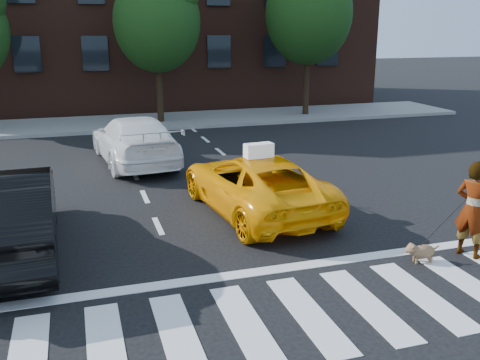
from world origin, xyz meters
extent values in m
plane|color=black|center=(0.00, 0.00, 0.00)|extent=(120.00, 120.00, 0.00)
cube|color=silver|center=(0.00, 0.00, 0.01)|extent=(13.00, 2.40, 0.01)
cube|color=silver|center=(0.00, 1.60, 0.01)|extent=(12.00, 0.30, 0.01)
cube|color=slate|center=(0.00, 17.50, 0.07)|extent=(30.00, 4.00, 0.15)
cylinder|color=black|center=(0.50, 17.00, 1.77)|extent=(0.28, 0.28, 3.55)
ellipsoid|color=#14340E|center=(0.50, 17.00, 4.40)|extent=(3.69, 3.69, 4.25)
cylinder|color=black|center=(7.50, 17.00, 1.93)|extent=(0.28, 0.28, 3.85)
ellipsoid|color=#14340E|center=(7.50, 17.00, 4.77)|extent=(4.00, 4.00, 4.60)
imported|color=#FFA505|center=(0.76, 4.73, 0.68)|extent=(2.77, 5.09, 1.35)
imported|color=black|center=(-4.55, 3.79, 0.84)|extent=(1.95, 5.14, 1.67)
imported|color=white|center=(-1.40, 10.25, 0.75)|extent=(2.59, 5.35, 1.50)
imported|color=#999999|center=(3.79, 1.10, 0.93)|extent=(0.68, 0.80, 1.85)
ellipsoid|color=olive|center=(2.79, 1.10, 0.21)|extent=(0.51, 0.34, 0.26)
sphere|color=olive|center=(2.57, 1.15, 0.27)|extent=(0.23, 0.23, 0.19)
sphere|color=olive|center=(2.49, 1.16, 0.24)|extent=(0.11, 0.11, 0.09)
cylinder|color=olive|center=(3.02, 1.05, 0.27)|extent=(0.14, 0.07, 0.11)
sphere|color=olive|center=(2.58, 1.21, 0.33)|extent=(0.08, 0.08, 0.07)
sphere|color=olive|center=(2.56, 1.08, 0.33)|extent=(0.08, 0.08, 0.07)
cylinder|color=olive|center=(2.65, 1.07, 0.06)|extent=(0.06, 0.06, 0.13)
cylinder|color=olive|center=(2.67, 1.18, 0.06)|extent=(0.06, 0.06, 0.13)
cylinder|color=olive|center=(2.92, 1.02, 0.06)|extent=(0.06, 0.06, 0.13)
cylinder|color=olive|center=(2.94, 1.13, 0.06)|extent=(0.06, 0.06, 0.13)
cube|color=white|center=(0.76, 4.53, 1.51)|extent=(0.68, 0.35, 0.32)
camera|label=1|loc=(-3.14, -6.58, 4.20)|focal=40.00mm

